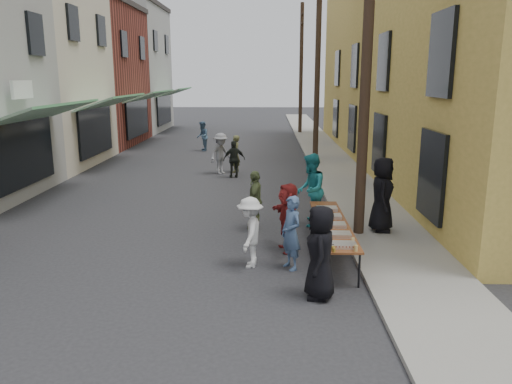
{
  "coord_description": "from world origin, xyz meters",
  "views": [
    {
      "loc": [
        1.96,
        -9.26,
        3.97
      ],
      "look_at": [
        1.69,
        2.34,
        1.3
      ],
      "focal_mm": 35.0,
      "sensor_mm": 36.0,
      "label": 1
    }
  ],
  "objects_px": {
    "guest_front_a": "(320,252)",
    "guest_front_c": "(310,190)",
    "utility_pole_mid": "(318,66)",
    "utility_pole_near": "(367,54)",
    "serving_table": "(332,224)",
    "utility_pole_far": "(301,70)",
    "catering_tray_sausage": "(343,245)",
    "server": "(382,195)"
  },
  "relations": [
    {
      "from": "utility_pole_near",
      "to": "serving_table",
      "type": "height_order",
      "value": "utility_pole_near"
    },
    {
      "from": "guest_front_a",
      "to": "guest_front_c",
      "type": "height_order",
      "value": "guest_front_c"
    },
    {
      "from": "utility_pole_near",
      "to": "guest_front_c",
      "type": "xyz_separation_m",
      "value": [
        -1.17,
        0.99,
        -3.51
      ]
    },
    {
      "from": "utility_pole_near",
      "to": "catering_tray_sausage",
      "type": "height_order",
      "value": "utility_pole_near"
    },
    {
      "from": "server",
      "to": "serving_table",
      "type": "bearing_deg",
      "value": 147.59
    },
    {
      "from": "utility_pole_far",
      "to": "catering_tray_sausage",
      "type": "bearing_deg",
      "value": -91.81
    },
    {
      "from": "serving_table",
      "to": "catering_tray_sausage",
      "type": "bearing_deg",
      "value": -90.0
    },
    {
      "from": "utility_pole_near",
      "to": "utility_pole_mid",
      "type": "height_order",
      "value": "same"
    },
    {
      "from": "utility_pole_near",
      "to": "server",
      "type": "relative_size",
      "value": 4.7
    },
    {
      "from": "utility_pole_far",
      "to": "guest_front_a",
      "type": "distance_m",
      "value": 27.94
    },
    {
      "from": "utility_pole_mid",
      "to": "utility_pole_far",
      "type": "xyz_separation_m",
      "value": [
        0.0,
        12.0,
        0.0
      ]
    },
    {
      "from": "utility_pole_mid",
      "to": "utility_pole_far",
      "type": "bearing_deg",
      "value": 90.0
    },
    {
      "from": "utility_pole_near",
      "to": "serving_table",
      "type": "distance_m",
      "value": 4.11
    },
    {
      "from": "serving_table",
      "to": "server",
      "type": "bearing_deg",
      "value": 46.49
    },
    {
      "from": "serving_table",
      "to": "catering_tray_sausage",
      "type": "height_order",
      "value": "catering_tray_sausage"
    },
    {
      "from": "utility_pole_near",
      "to": "serving_table",
      "type": "bearing_deg",
      "value": -122.35
    },
    {
      "from": "guest_front_a",
      "to": "server",
      "type": "relative_size",
      "value": 0.91
    },
    {
      "from": "utility_pole_near",
      "to": "server",
      "type": "distance_m",
      "value": 3.5
    },
    {
      "from": "serving_table",
      "to": "guest_front_c",
      "type": "distance_m",
      "value": 2.38
    },
    {
      "from": "utility_pole_mid",
      "to": "utility_pole_far",
      "type": "relative_size",
      "value": 1.0
    },
    {
      "from": "utility_pole_mid",
      "to": "guest_front_c",
      "type": "relative_size",
      "value": 4.55
    },
    {
      "from": "utility_pole_mid",
      "to": "catering_tray_sausage",
      "type": "bearing_deg",
      "value": -93.26
    },
    {
      "from": "serving_table",
      "to": "guest_front_c",
      "type": "bearing_deg",
      "value": 97.57
    },
    {
      "from": "catering_tray_sausage",
      "to": "utility_pole_mid",
      "type": "bearing_deg",
      "value": 86.74
    },
    {
      "from": "serving_table",
      "to": "guest_front_c",
      "type": "xyz_separation_m",
      "value": [
        -0.31,
        2.34,
        0.28
      ]
    },
    {
      "from": "guest_front_c",
      "to": "server",
      "type": "xyz_separation_m",
      "value": [
        1.76,
        -0.81,
        0.07
      ]
    },
    {
      "from": "guest_front_a",
      "to": "guest_front_c",
      "type": "bearing_deg",
      "value": -178.41
    },
    {
      "from": "utility_pole_far",
      "to": "guest_front_c",
      "type": "relative_size",
      "value": 4.55
    },
    {
      "from": "utility_pole_mid",
      "to": "guest_front_c",
      "type": "height_order",
      "value": "utility_pole_mid"
    },
    {
      "from": "utility_pole_mid",
      "to": "server",
      "type": "relative_size",
      "value": 4.7
    },
    {
      "from": "serving_table",
      "to": "utility_pole_far",
      "type": "bearing_deg",
      "value": 88.07
    },
    {
      "from": "utility_pole_mid",
      "to": "guest_front_a",
      "type": "height_order",
      "value": "utility_pole_mid"
    },
    {
      "from": "utility_pole_far",
      "to": "guest_front_c",
      "type": "distance_m",
      "value": 23.31
    },
    {
      "from": "utility_pole_near",
      "to": "catering_tray_sausage",
      "type": "distance_m",
      "value": 4.85
    },
    {
      "from": "utility_pole_mid",
      "to": "guest_front_c",
      "type": "bearing_deg",
      "value": -96.04
    },
    {
      "from": "catering_tray_sausage",
      "to": "server",
      "type": "distance_m",
      "value": 3.5
    },
    {
      "from": "guest_front_a",
      "to": "server",
      "type": "bearing_deg",
      "value": 157.09
    },
    {
      "from": "serving_table",
      "to": "guest_front_a",
      "type": "xyz_separation_m",
      "value": [
        -0.52,
        -2.32,
        0.16
      ]
    },
    {
      "from": "guest_front_a",
      "to": "guest_front_c",
      "type": "distance_m",
      "value": 4.67
    },
    {
      "from": "catering_tray_sausage",
      "to": "guest_front_a",
      "type": "height_order",
      "value": "guest_front_a"
    },
    {
      "from": "utility_pole_near",
      "to": "catering_tray_sausage",
      "type": "xyz_separation_m",
      "value": [
        -0.85,
        -3.0,
        -3.71
      ]
    },
    {
      "from": "utility_pole_near",
      "to": "serving_table",
      "type": "relative_size",
      "value": 2.25
    }
  ]
}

